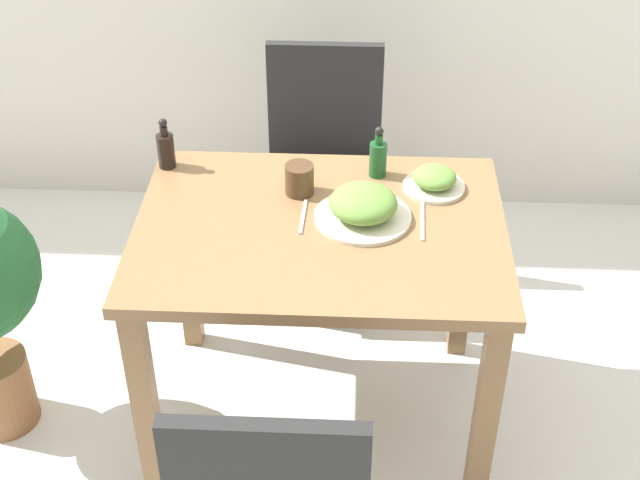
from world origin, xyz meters
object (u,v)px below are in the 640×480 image
(side_plate, at_px, (434,180))
(sauce_bottle, at_px, (166,148))
(chair_far, at_px, (323,161))
(drink_cup, at_px, (299,179))
(food_plate, at_px, (363,206))
(condiment_bottle, at_px, (378,157))

(side_plate, xyz_separation_m, sauce_bottle, (-0.78, 0.08, 0.03))
(chair_far, xyz_separation_m, sauce_bottle, (-0.44, -0.44, 0.29))
(drink_cup, height_order, sauce_bottle, sauce_bottle)
(food_plate, relative_size, sauce_bottle, 1.67)
(side_plate, bearing_deg, chair_far, 123.01)
(side_plate, xyz_separation_m, drink_cup, (-0.38, -0.04, 0.02))
(food_plate, relative_size, drink_cup, 2.97)
(chair_far, relative_size, sauce_bottle, 5.61)
(food_plate, distance_m, drink_cup, 0.22)
(food_plate, xyz_separation_m, condiment_bottle, (0.04, 0.23, 0.02))
(chair_far, bearing_deg, side_plate, -56.99)
(drink_cup, height_order, condiment_bottle, condiment_bottle)
(chair_far, relative_size, food_plate, 3.36)
(drink_cup, bearing_deg, chair_far, 85.66)
(condiment_bottle, bearing_deg, side_plate, -22.35)
(side_plate, bearing_deg, food_plate, -141.20)
(chair_far, relative_size, drink_cup, 9.98)
(chair_far, distance_m, sauce_bottle, 0.69)
(chair_far, xyz_separation_m, drink_cup, (-0.04, -0.56, 0.28))
(chair_far, bearing_deg, food_plate, -78.62)
(food_plate, distance_m, condiment_bottle, 0.23)
(condiment_bottle, bearing_deg, sauce_bottle, 178.26)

